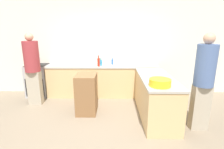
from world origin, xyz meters
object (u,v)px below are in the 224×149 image
object	(u,v)px
mixing_bowl	(160,83)
dish_soap_bottle	(101,63)
person_at_peninsula	(204,79)
person_by_range	(33,67)
hot_sauce_bottle	(99,62)
range_oven	(39,80)
island_table	(87,94)
water_bottle_blue	(112,62)
vinegar_bottle_clear	(106,61)
olive_oil_bottle	(100,62)

from	to	relation	value
mixing_bowl	dish_soap_bottle	bearing A→B (deg)	123.32
mixing_bowl	person_at_peninsula	size ratio (longest dim) A/B	0.21
person_by_range	hot_sauce_bottle	bearing A→B (deg)	17.22
range_oven	island_table	xyz separation A→B (m)	(1.58, -1.08, -0.00)
dish_soap_bottle	water_bottle_blue	distance (m)	0.36
vinegar_bottle_clear	dish_soap_bottle	world-z (taller)	vinegar_bottle_clear
range_oven	dish_soap_bottle	world-z (taller)	dish_soap_bottle
mixing_bowl	water_bottle_blue	distance (m)	2.19
olive_oil_bottle	person_by_range	size ratio (longest dim) A/B	0.10
hot_sauce_bottle	dish_soap_bottle	size ratio (longest dim) A/B	1.44
island_table	mixing_bowl	xyz separation A→B (m)	(1.46, -0.78, 0.52)
mixing_bowl	olive_oil_bottle	bearing A→B (deg)	122.54
mixing_bowl	dish_soap_bottle	world-z (taller)	dish_soap_bottle
olive_oil_bottle	water_bottle_blue	bearing A→B (deg)	6.61
dish_soap_bottle	vinegar_bottle_clear	bearing A→B (deg)	38.98
range_oven	hot_sauce_bottle	distance (m)	1.88
vinegar_bottle_clear	olive_oil_bottle	bearing A→B (deg)	174.97
hot_sauce_bottle	range_oven	bearing A→B (deg)	175.30
water_bottle_blue	dish_soap_bottle	bearing A→B (deg)	-150.70
island_table	dish_soap_bottle	xyz separation A→B (m)	(0.27, 1.04, 0.53)
vinegar_bottle_clear	dish_soap_bottle	bearing A→B (deg)	-141.02
mixing_bowl	vinegar_bottle_clear	size ratio (longest dim) A/B	1.40
island_table	dish_soap_bottle	distance (m)	1.20
olive_oil_bottle	vinegar_bottle_clear	bearing A→B (deg)	-5.03
dish_soap_bottle	water_bottle_blue	world-z (taller)	dish_soap_bottle
dish_soap_bottle	island_table	bearing A→B (deg)	-104.30
island_table	person_at_peninsula	size ratio (longest dim) A/B	0.49
dish_soap_bottle	water_bottle_blue	xyz separation A→B (m)	(0.32, 0.18, -0.00)
olive_oil_bottle	person_at_peninsula	world-z (taller)	person_at_peninsula
hot_sauce_bottle	person_at_peninsula	world-z (taller)	person_at_peninsula
person_at_peninsula	olive_oil_bottle	bearing A→B (deg)	138.06
island_table	water_bottle_blue	size ratio (longest dim) A/B	4.53
water_bottle_blue	hot_sauce_bottle	bearing A→B (deg)	-143.20
dish_soap_bottle	person_at_peninsula	world-z (taller)	person_at_peninsula
mixing_bowl	person_by_range	distance (m)	3.12
olive_oil_bottle	hot_sauce_bottle	bearing A→B (deg)	-92.28
water_bottle_blue	olive_oil_bottle	world-z (taller)	water_bottle_blue
island_table	person_by_range	world-z (taller)	person_by_range
hot_sauce_bottle	water_bottle_blue	world-z (taller)	hot_sauce_bottle
island_table	person_at_peninsula	bearing A→B (deg)	-16.72
hot_sauce_bottle	vinegar_bottle_clear	bearing A→B (deg)	47.15
vinegar_bottle_clear	hot_sauce_bottle	xyz separation A→B (m)	(-0.21, -0.22, 0.01)
island_table	range_oven	bearing A→B (deg)	145.59
water_bottle_blue	person_at_peninsula	xyz separation A→B (m)	(1.71, -1.91, 0.02)
vinegar_bottle_clear	olive_oil_bottle	distance (m)	0.20
person_at_peninsula	island_table	bearing A→B (deg)	163.28
hot_sauce_bottle	dish_soap_bottle	distance (m)	0.13
vinegar_bottle_clear	water_bottle_blue	world-z (taller)	vinegar_bottle_clear
person_by_range	dish_soap_bottle	bearing A→B (deg)	19.87
olive_oil_bottle	dish_soap_bottle	bearing A→B (deg)	-69.21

